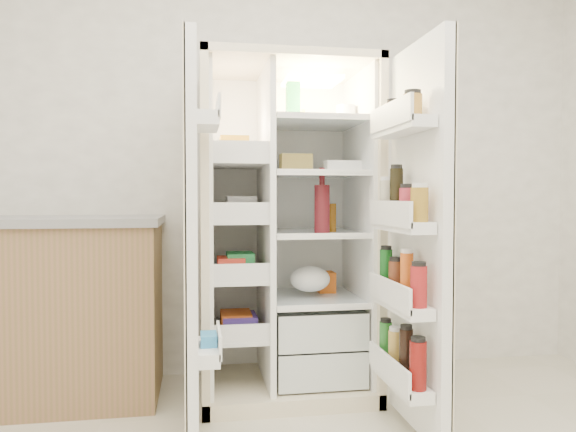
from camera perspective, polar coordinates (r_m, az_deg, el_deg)
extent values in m
cube|color=white|center=(3.37, -2.13, 6.66)|extent=(4.00, 0.02, 2.70)
cube|color=beige|center=(3.30, -1.18, -1.06)|extent=(0.92, 0.04, 1.80)
cube|color=beige|center=(2.94, -8.76, -1.46)|extent=(0.04, 0.70, 1.80)
cube|color=beige|center=(3.08, 7.85, -1.30)|extent=(0.04, 0.70, 1.80)
cube|color=beige|center=(3.05, -0.27, 15.32)|extent=(0.92, 0.70, 0.04)
cube|color=beige|center=(3.15, -0.26, -17.21)|extent=(0.92, 0.70, 0.08)
cube|color=white|center=(3.27, -1.11, -0.73)|extent=(0.84, 0.02, 1.68)
cube|color=white|center=(2.94, -8.18, -1.07)|extent=(0.02, 0.62, 1.68)
cube|color=white|center=(3.07, 7.31, -0.93)|extent=(0.02, 0.62, 1.68)
cube|color=white|center=(2.96, -2.37, -1.03)|extent=(0.03, 0.62, 1.68)
cube|color=silver|center=(3.11, 2.71, -14.64)|extent=(0.47, 0.52, 0.19)
cube|color=silver|center=(3.06, 2.72, -11.05)|extent=(0.47, 0.52, 0.19)
cube|color=#FFD18C|center=(3.12, 2.48, 13.92)|extent=(0.30, 0.30, 0.02)
cube|color=silver|center=(3.03, -5.32, -11.87)|extent=(0.28, 0.58, 0.02)
cube|color=silver|center=(2.97, -5.34, -6.25)|extent=(0.28, 0.58, 0.02)
cube|color=silver|center=(2.94, -5.36, -0.47)|extent=(0.28, 0.58, 0.02)
cube|color=silver|center=(2.95, -5.38, 5.37)|extent=(0.28, 0.58, 0.02)
cube|color=white|center=(3.05, 2.64, -8.50)|extent=(0.49, 0.58, 0.01)
cube|color=white|center=(3.01, 2.65, -1.74)|extent=(0.49, 0.58, 0.01)
cube|color=white|center=(3.00, 2.66, 4.36)|extent=(0.49, 0.58, 0.02)
cube|color=white|center=(3.03, 2.67, 9.66)|extent=(0.49, 0.58, 0.02)
cube|color=#C2521B|center=(3.02, -5.33, -10.77)|extent=(0.16, 0.20, 0.10)
cube|color=green|center=(2.96, -5.35, -4.91)|extent=(0.14, 0.18, 0.12)
cube|color=silver|center=(2.94, -5.36, 0.41)|extent=(0.20, 0.22, 0.07)
cube|color=gold|center=(2.95, -5.38, 6.92)|extent=(0.15, 0.16, 0.14)
cube|color=#492F8F|center=(3.02, -5.33, -10.86)|extent=(0.18, 0.20, 0.09)
cube|color=#F43F2B|center=(2.96, -5.34, -5.11)|extent=(0.14, 0.18, 0.10)
cube|color=white|center=(2.94, -5.36, 0.90)|extent=(0.16, 0.16, 0.12)
sphere|color=orange|center=(3.03, 0.64, -16.28)|extent=(0.07, 0.07, 0.07)
sphere|color=orange|center=(3.09, 2.21, -15.95)|extent=(0.07, 0.07, 0.07)
sphere|color=orange|center=(3.07, 4.27, -16.05)|extent=(0.07, 0.07, 0.07)
sphere|color=orange|center=(3.17, 1.10, -15.45)|extent=(0.07, 0.07, 0.07)
ellipsoid|color=#3A6D24|center=(3.08, 2.64, -10.70)|extent=(0.26, 0.24, 0.11)
cylinder|color=#4D1016|center=(2.85, 3.57, 0.73)|extent=(0.08, 0.08, 0.25)
cylinder|color=#673B0B|center=(2.97, 4.54, -0.17)|extent=(0.05, 0.05, 0.15)
cube|color=#268C41|center=(2.98, 0.52, 11.89)|extent=(0.07, 0.07, 0.20)
cylinder|color=silver|center=(3.09, 6.05, 10.55)|extent=(0.11, 0.11, 0.10)
cylinder|color=gold|center=(3.15, 1.22, 10.28)|extent=(0.06, 0.06, 0.08)
cube|color=white|center=(3.00, 6.34, 5.12)|extent=(0.26, 0.11, 0.07)
cube|color=tan|center=(3.01, 0.83, 5.49)|extent=(0.17, 0.10, 0.10)
ellipsoid|color=white|center=(3.01, 2.31, -7.16)|extent=(0.22, 0.20, 0.14)
cube|color=orange|center=(3.18, 3.96, -6.89)|extent=(0.10, 0.12, 0.12)
cube|color=white|center=(2.39, -10.03, -2.26)|extent=(0.05, 0.40, 1.72)
cube|color=beige|center=(2.39, -10.63, -2.27)|extent=(0.01, 0.40, 1.72)
cube|color=white|center=(2.48, -8.29, -13.86)|extent=(0.09, 0.32, 0.06)
cube|color=white|center=(2.41, -8.41, 9.70)|extent=(0.09, 0.32, 0.06)
cube|color=#338CCC|center=(2.47, -8.29, -13.19)|extent=(0.07, 0.12, 0.10)
cube|color=white|center=(2.50, 13.55, -2.10)|extent=(0.05, 0.58, 1.72)
cube|color=beige|center=(2.51, 14.07, -2.09)|extent=(0.01, 0.58, 1.72)
cube|color=white|center=(2.59, 11.62, -16.39)|extent=(0.11, 0.50, 0.05)
cube|color=white|center=(2.51, 11.68, -9.00)|extent=(0.11, 0.50, 0.05)
cube|color=white|center=(2.47, 11.74, -0.98)|extent=(0.11, 0.50, 0.05)
cube|color=white|center=(2.48, 11.81, 8.99)|extent=(0.11, 0.50, 0.05)
cylinder|color=maroon|center=(2.38, 13.44, -14.95)|extent=(0.07, 0.07, 0.20)
cylinder|color=black|center=(2.49, 12.24, -13.92)|extent=(0.06, 0.06, 0.22)
cylinder|color=#B68E3C|center=(2.61, 11.15, -13.60)|extent=(0.06, 0.06, 0.18)
cylinder|color=#267428|center=(2.73, 10.17, -12.81)|extent=(0.06, 0.06, 0.19)
cylinder|color=maroon|center=(2.31, 13.51, -7.20)|extent=(0.07, 0.07, 0.17)
cylinder|color=#CC5518|center=(2.42, 12.30, -6.27)|extent=(0.06, 0.06, 0.21)
cylinder|color=#5F2C17|center=(2.55, 11.20, -6.43)|extent=(0.07, 0.07, 0.16)
cylinder|color=#13571A|center=(2.66, 10.21, -5.61)|extent=(0.06, 0.06, 0.20)
cylinder|color=olive|center=(2.28, 13.58, 1.15)|extent=(0.07, 0.07, 0.14)
cylinder|color=#9F2838|center=(2.40, 12.36, 1.20)|extent=(0.07, 0.07, 0.14)
cylinder|color=black|center=(2.52, 11.26, 2.27)|extent=(0.06, 0.06, 0.23)
cylinder|color=#BDB69C|center=(2.64, 10.26, 1.72)|extent=(0.06, 0.06, 0.18)
cylinder|color=#A57229|center=(2.38, 12.89, 11.10)|extent=(0.08, 0.08, 0.10)
cylinder|color=#97571B|center=(2.58, 11.00, 10.39)|extent=(0.08, 0.08, 0.10)
cube|color=#8C6246|center=(3.23, -25.04, -9.13)|extent=(1.30, 0.67, 0.93)
cube|color=gray|center=(3.17, -25.18, -0.48)|extent=(1.34, 0.71, 0.04)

